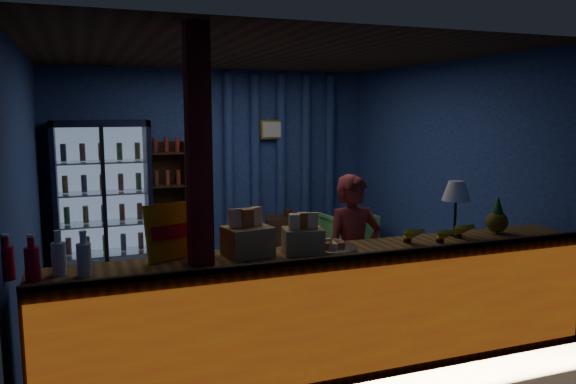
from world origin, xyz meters
The scene contains 19 objects.
ground centered at (0.00, 0.00, 0.00)m, with size 4.60×4.60×0.00m, color #515154.
room_walls centered at (0.00, 0.00, 1.57)m, with size 4.60×4.60×4.60m.
counter centered at (0.00, -1.91, 0.48)m, with size 4.40×0.57×0.99m.
support_post centered at (-1.05, -1.90, 1.30)m, with size 0.16×0.16×2.60m, color maroon.
beverage_cooler centered at (-1.55, 1.92, 0.93)m, with size 1.20×0.62×1.90m.
bottle_shelf centered at (-0.70, 2.06, 0.79)m, with size 0.50×0.28×1.60m.
curtain_folds centered at (1.00, 2.14, 1.30)m, with size 1.74×0.14×2.50m.
framed_picture centered at (0.85, 2.10, 1.75)m, with size 0.36×0.04×0.28m.
shopkeeper centered at (0.41, -1.38, 0.73)m, with size 0.53×0.35×1.47m, color maroon.
green_chair centered at (1.67, 1.25, 0.30)m, with size 0.65×0.67×0.61m, color #5FBE5F.
side_table centered at (0.87, 1.50, 0.28)m, with size 0.71×0.59×0.67m.
yellow_sign centered at (-1.17, -1.68, 1.15)m, with size 0.51×0.28×0.41m.
soda_bottles centered at (-2.05, -1.89, 1.07)m, with size 0.55×0.17×0.30m.
snack_box_left centered at (-0.68, -1.79, 1.07)m, with size 0.38×0.33×0.35m.
snack_box_centre centered at (-0.27, -1.87, 1.06)m, with size 0.33×0.29×0.31m.
pastry_tray centered at (-0.02, -1.84, 0.97)m, with size 0.41×0.41×0.07m.
banana_bunches centered at (0.91, -1.92, 1.03)m, with size 0.71×0.28×0.15m.
table_lamp centered at (1.18, -1.78, 1.32)m, with size 0.24×0.24×0.47m.
pineapple centered at (1.58, -1.84, 1.08)m, with size 0.19×0.19×0.32m.
Camera 1 is at (-1.82, -5.70, 2.01)m, focal length 35.00 mm.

